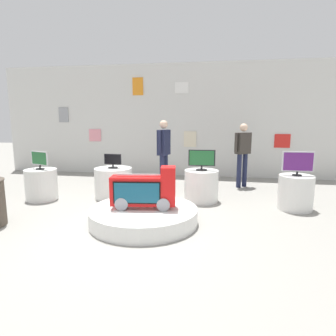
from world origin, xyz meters
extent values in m
plane|color=gray|center=(0.00, 0.00, 0.00)|extent=(30.00, 30.00, 0.00)
cube|color=silver|center=(0.00, 4.70, 1.70)|extent=(10.87, 0.10, 3.39)
cube|color=beige|center=(0.64, 4.63, 1.14)|extent=(0.38, 0.02, 0.47)
cube|color=orange|center=(-0.98, 4.63, 2.73)|extent=(0.33, 0.02, 0.52)
cube|color=pink|center=(-2.43, 4.63, 1.23)|extent=(0.40, 0.02, 0.39)
cube|color=red|center=(3.32, 4.63, 1.12)|extent=(0.44, 0.02, 0.39)
cube|color=white|center=(0.37, 4.63, 2.67)|extent=(0.41, 0.02, 0.32)
cube|color=gray|center=(-3.48, 4.63, 1.88)|extent=(0.33, 0.02, 0.47)
cylinder|color=silver|center=(0.24, 0.39, 0.13)|extent=(1.82, 1.82, 0.26)
cylinder|color=gray|center=(-0.10, 0.35, 0.37)|extent=(0.26, 0.37, 0.22)
cylinder|color=gray|center=(0.58, 0.43, 0.37)|extent=(0.26, 0.37, 0.22)
cube|color=red|center=(0.24, 0.39, 0.57)|extent=(1.10, 0.43, 0.48)
cube|color=red|center=(0.65, 0.44, 0.89)|extent=(0.27, 0.33, 0.17)
cube|color=black|center=(0.17, 0.22, 0.57)|extent=(0.76, 0.11, 0.36)
cube|color=navy|center=(0.17, 0.22, 0.57)|extent=(0.73, 0.11, 0.32)
cube|color=#B2B2B7|center=(0.24, 0.39, 0.84)|extent=(0.85, 0.13, 0.02)
cylinder|color=silver|center=(2.97, 1.62, 0.34)|extent=(0.65, 0.65, 0.67)
cylinder|color=black|center=(2.97, 1.62, 0.68)|extent=(0.18, 0.18, 0.02)
cylinder|color=black|center=(2.97, 1.62, 0.72)|extent=(0.04, 0.04, 0.06)
cube|color=silver|center=(2.97, 1.62, 0.95)|extent=(0.58, 0.05, 0.38)
cube|color=#561E6B|center=(2.97, 1.60, 0.95)|extent=(0.54, 0.02, 0.34)
cylinder|color=silver|center=(1.13, 1.89, 0.34)|extent=(0.72, 0.72, 0.67)
cylinder|color=black|center=(1.13, 1.89, 0.68)|extent=(0.24, 0.24, 0.02)
cylinder|color=black|center=(1.13, 1.89, 0.73)|extent=(0.04, 0.04, 0.08)
cube|color=black|center=(1.13, 1.89, 0.94)|extent=(0.56, 0.05, 0.34)
cube|color=#1E5B2D|center=(1.13, 1.87, 0.94)|extent=(0.52, 0.03, 0.30)
cylinder|color=silver|center=(-2.32, 1.44, 0.34)|extent=(0.67, 0.67, 0.67)
cylinder|color=black|center=(-2.32, 1.44, 0.68)|extent=(0.18, 0.18, 0.02)
cylinder|color=black|center=(-2.32, 1.44, 0.73)|extent=(0.04, 0.04, 0.08)
cube|color=silver|center=(-2.32, 1.44, 0.92)|extent=(0.48, 0.20, 0.29)
cube|color=#1E5B2D|center=(-2.32, 1.42, 0.92)|extent=(0.44, 0.17, 0.26)
cylinder|color=silver|center=(-0.82, 1.85, 0.34)|extent=(0.83, 0.83, 0.67)
cylinder|color=black|center=(-0.82, 1.85, 0.68)|extent=(0.21, 0.21, 0.02)
cylinder|color=black|center=(-0.82, 1.85, 0.72)|extent=(0.04, 0.04, 0.07)
cube|color=black|center=(-0.82, 1.85, 0.87)|extent=(0.39, 0.06, 0.23)
cube|color=black|center=(-0.82, 1.83, 0.87)|extent=(0.36, 0.04, 0.21)
cylinder|color=#1E233F|center=(0.18, 2.86, 0.44)|extent=(0.12, 0.12, 0.88)
cylinder|color=#1E233F|center=(0.13, 2.67, 0.44)|extent=(0.12, 0.12, 0.88)
cube|color=#1E233F|center=(0.16, 2.77, 1.18)|extent=(0.29, 0.42, 0.61)
sphere|color=beige|center=(0.16, 2.77, 1.62)|extent=(0.20, 0.20, 0.20)
cylinder|color=#1E233F|center=(0.22, 3.00, 1.21)|extent=(0.08, 0.08, 0.55)
cylinder|color=#1E233F|center=(0.10, 2.53, 1.21)|extent=(0.08, 0.08, 0.55)
cylinder|color=#1E233F|center=(2.18, 3.44, 0.43)|extent=(0.12, 0.12, 0.87)
cylinder|color=#1E233F|center=(2.02, 3.31, 0.43)|extent=(0.12, 0.12, 0.87)
cube|color=#38332D|center=(2.10, 3.38, 1.14)|extent=(0.42, 0.40, 0.54)
sphere|color=beige|center=(2.10, 3.38, 1.53)|extent=(0.20, 0.20, 0.20)
cylinder|color=#38332D|center=(2.28, 3.53, 1.16)|extent=(0.08, 0.08, 0.48)
cylinder|color=#38332D|center=(1.91, 3.22, 1.16)|extent=(0.08, 0.08, 0.48)
camera|label=1|loc=(1.41, -4.13, 1.75)|focal=30.66mm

